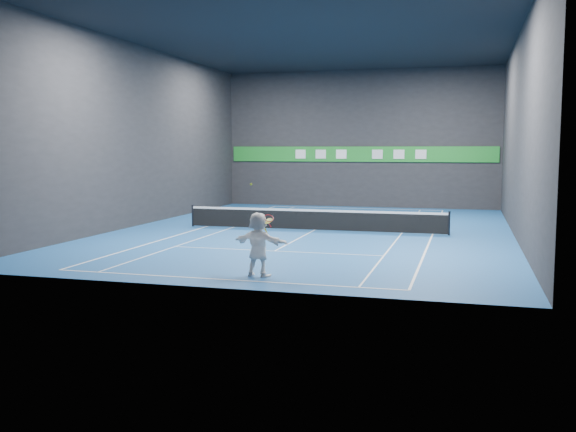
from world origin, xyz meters
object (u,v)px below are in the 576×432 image
(tennis_racket, at_px, (268,220))
(player, at_px, (258,244))
(tennis_net, at_px, (314,219))
(tennis_ball, at_px, (251,184))

(tennis_racket, bearing_deg, player, -171.18)
(player, distance_m, tennis_racket, 0.79)
(player, relative_size, tennis_racket, 2.84)
(player, relative_size, tennis_net, 0.16)
(player, relative_size, tennis_ball, 27.64)
(tennis_net, bearing_deg, player, -85.26)
(tennis_ball, height_order, tennis_net, tennis_ball)
(tennis_ball, relative_size, tennis_racket, 0.10)
(tennis_ball, xyz_separation_m, tennis_net, (-0.66, 10.99, -2.24))
(player, bearing_deg, tennis_ball, -12.57)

